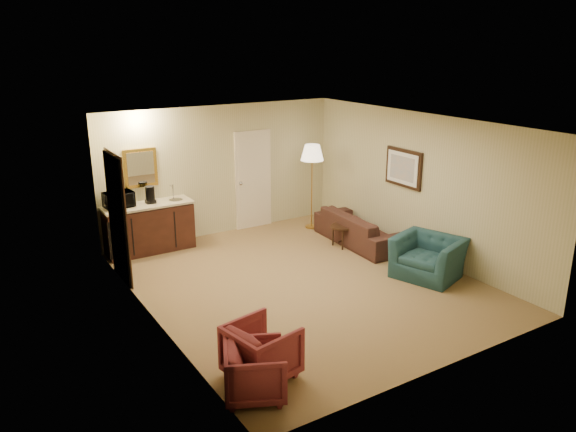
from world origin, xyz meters
name	(u,v)px	position (x,y,z in m)	size (l,w,h in m)	color
ground	(303,282)	(0.00, 0.00, 0.00)	(6.00, 6.00, 0.00)	olive
room_walls	(273,172)	(-0.10, 0.77, 1.72)	(5.02, 6.01, 2.61)	beige
wetbar_cabinet	(149,228)	(-1.65, 2.72, 0.46)	(1.64, 0.58, 0.92)	#3C1B13
sofa	(360,223)	(1.95, 0.97, 0.41)	(2.07, 0.61, 0.81)	black
teal_armchair	(429,251)	(1.90, -0.90, 0.46)	(1.05, 0.68, 0.92)	#1B3944
rose_chair_near	(262,348)	(-1.90, -2.00, 0.37)	(0.72, 0.68, 0.74)	maroon
rose_chair_far	(255,369)	(-2.15, -2.29, 0.34)	(0.66, 0.62, 0.68)	maroon
coffee_table	(348,235)	(1.68, 1.00, 0.21)	(0.74, 0.50, 0.42)	black
floor_lamp	(312,187)	(1.70, 2.27, 0.89)	(0.47, 0.47, 1.78)	gold
waste_bin	(184,239)	(-1.00, 2.65, 0.13)	(0.21, 0.21, 0.27)	black
microwave	(118,198)	(-2.15, 2.78, 1.09)	(0.51, 0.28, 0.34)	black
coffee_maker	(150,195)	(-1.58, 2.74, 1.08)	(0.17, 0.17, 0.32)	black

